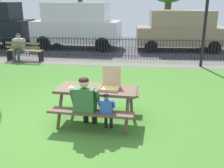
# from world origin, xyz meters

# --- Properties ---
(ground) EXTENTS (28.00, 10.57, 0.02)m
(ground) POSITION_xyz_m (0.00, 1.28, -0.01)
(ground) COLOR #477F2E
(cobblestone_walkway) EXTENTS (28.00, 1.40, 0.01)m
(cobblestone_walkway) POSITION_xyz_m (0.00, 5.87, -0.00)
(cobblestone_walkway) COLOR slate
(street_asphalt) EXTENTS (28.00, 7.15, 0.01)m
(street_asphalt) POSITION_xyz_m (0.00, 10.14, -0.01)
(street_asphalt) COLOR #424247
(picnic_table_foreground) EXTENTS (1.89, 1.59, 0.79)m
(picnic_table_foreground) POSITION_xyz_m (0.68, 0.11, 0.60)
(picnic_table_foreground) COLOR brown
(picnic_table_foreground) RESTS_ON ground
(pizza_box_open) EXTENTS (0.45, 0.47, 0.47)m
(pizza_box_open) POSITION_xyz_m (0.99, 0.13, 0.86)
(pizza_box_open) COLOR tan
(pizza_box_open) RESTS_ON picnic_table_foreground
(pizza_slice_on_table) EXTENTS (0.22, 0.28, 0.02)m
(pizza_slice_on_table) POSITION_xyz_m (0.13, 0.04, 0.78)
(pizza_slice_on_table) COLOR #F9DB7C
(pizza_slice_on_table) RESTS_ON picnic_table_foreground
(adult_at_table) EXTENTS (0.62, 0.61, 1.19)m
(adult_at_table) POSITION_xyz_m (0.53, -0.38, 0.66)
(adult_at_table) COLOR black
(adult_at_table) RESTS_ON ground
(child_at_table) EXTENTS (0.36, 0.35, 0.87)m
(child_at_table) POSITION_xyz_m (0.99, -0.44, 0.52)
(child_at_table) COLOR black
(child_at_table) RESTS_ON ground
(iron_fence_streetside) EXTENTS (19.68, 0.03, 0.97)m
(iron_fence_streetside) POSITION_xyz_m (0.00, 6.57, 0.49)
(iron_fence_streetside) COLOR black
(iron_fence_streetside) RESTS_ON ground
(park_bench_left) EXTENTS (1.62, 0.55, 0.85)m
(park_bench_left) POSITION_xyz_m (-3.56, 5.73, 0.42)
(park_bench_left) COLOR olive
(park_bench_left) RESTS_ON ground
(person_on_park_bench) EXTENTS (0.61, 0.60, 1.19)m
(person_on_park_bench) POSITION_xyz_m (-3.83, 5.75, 0.66)
(person_on_park_bench) COLOR #484848
(person_on_park_bench) RESTS_ON ground
(lamp_post_walkway) EXTENTS (0.28, 0.28, 3.76)m
(lamp_post_walkway) POSITION_xyz_m (4.07, 5.51, 2.32)
(lamp_post_walkway) COLOR black
(lamp_post_walkway) RESTS_ON ground
(parked_car_center) EXTENTS (4.79, 2.26, 2.46)m
(parked_car_center) POSITION_xyz_m (-1.95, 9.04, 1.31)
(parked_car_center) COLOR silver
(parked_car_center) RESTS_ON ground
(parked_car_right) EXTENTS (4.69, 2.15, 2.08)m
(parked_car_right) POSITION_xyz_m (3.63, 9.04, 1.10)
(parked_car_right) COLOR #9A8566
(parked_car_right) RESTS_ON ground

